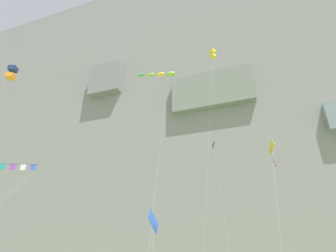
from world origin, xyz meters
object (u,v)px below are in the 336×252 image
kite_box_low_center (12,73)px  kite_box_front_field (213,55)px  kite_windsock_far_left (162,75)px  kite_banner_near_cliff (1,169)px  kite_diamond_high_left (214,151)px  kite_diamond_mid_left (153,223)px  kite_diamond_mid_center (272,150)px

kite_box_low_center → kite_box_front_field: (26.08, 9.34, 3.28)m
kite_windsock_far_left → kite_box_front_field: 8.20m
kite_box_front_field → kite_windsock_far_left: bearing=172.8°
kite_box_front_field → kite_banner_near_cliff: (-19.62, -11.88, -18.31)m
kite_box_low_center → kite_diamond_high_left: 30.41m
kite_banner_near_cliff → kite_box_front_field: bearing=31.2°
kite_box_front_field → kite_diamond_mid_left: size_ratio=3.91×
kite_box_front_field → kite_banner_near_cliff: kite_box_front_field is taller
kite_banner_near_cliff → kite_diamond_mid_left: bearing=24.4°
kite_diamond_mid_left → kite_diamond_mid_center: (11.47, 3.14, 6.84)m
kite_banner_near_cliff → kite_diamond_mid_center: 26.73m
kite_diamond_mid_left → kite_diamond_mid_center: 13.72m
kite_windsock_far_left → kite_diamond_mid_center: kite_windsock_far_left is taller
kite_windsock_far_left → kite_banner_near_cliff: (-11.51, -12.90, -17.63)m
kite_diamond_high_left → kite_box_front_field: bearing=-74.5°
kite_box_low_center → kite_box_front_field: kite_box_front_field is taller
kite_box_low_center → kite_box_front_field: size_ratio=0.90×
kite_windsock_far_left → kite_diamond_mid_left: (2.00, -6.77, -22.37)m
kite_box_low_center → kite_box_front_field: 27.90m
kite_banner_near_cliff → kite_diamond_high_left: size_ratio=0.60×
kite_banner_near_cliff → kite_diamond_mid_center: (24.98, 9.27, 2.10)m
kite_windsock_far_left → kite_diamond_mid_center: (13.47, -3.63, -15.53)m
kite_windsock_far_left → kite_diamond_mid_left: size_ratio=3.79×
kite_windsock_far_left → kite_banner_near_cliff: bearing=-131.7°
kite_box_low_center → kite_banner_near_cliff: kite_box_low_center is taller
kite_box_front_field → kite_diamond_high_left: 13.89m
kite_banner_near_cliff → kite_diamond_mid_left: size_ratio=1.52×
kite_diamond_mid_center → kite_diamond_high_left: bearing=126.8°
kite_box_front_field → kite_banner_near_cliff: bearing=-148.8°
kite_box_front_field → kite_diamond_mid_center: (5.36, -2.61, -16.22)m
kite_box_low_center → kite_diamond_mid_left: size_ratio=3.51×
kite_box_front_field → kite_box_low_center: bearing=-160.3°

